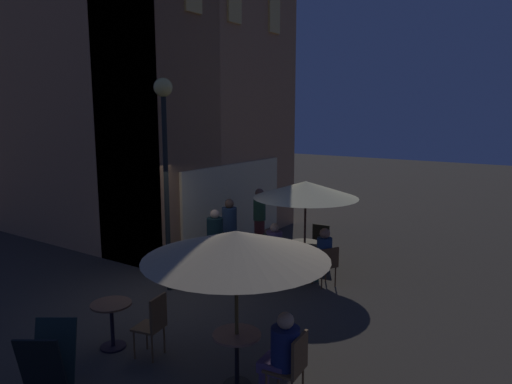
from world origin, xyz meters
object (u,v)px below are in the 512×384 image
cafe_chair_2 (270,252)px  patron_seated_2 (282,351)px  patio_umbrella_0 (306,190)px  cafe_chair_3 (292,363)px  menu_sandwich_board (49,363)px  cafe_table_2 (112,318)px  cafe_table_1 (237,351)px  patron_standing_5 (259,221)px  patron_seated_0 (323,252)px  patron_seated_1 (277,246)px  patron_standing_3 (215,246)px  cafe_chair_0 (327,263)px  cafe_chair_4 (154,321)px  cafe_table_0 (305,251)px  cafe_chair_1 (319,241)px  patio_umbrella_1 (236,246)px  patron_standing_4 (230,235)px  street_lamp_near_corner (165,136)px

cafe_chair_2 → patron_seated_2: size_ratio=0.78×
patio_umbrella_0 → cafe_chair_3: (-4.41, -2.19, -1.39)m
menu_sandwich_board → cafe_table_2: size_ratio=1.31×
cafe_table_1 → patron_standing_5: bearing=30.8°
patron_seated_0 → patron_seated_1: bearing=34.4°
patron_standing_3 → patron_standing_5: patron_standing_5 is taller
patio_umbrella_0 → cafe_chair_0: 1.67m
patio_umbrella_0 → patron_standing_5: size_ratio=1.35×
cafe_table_2 → cafe_chair_4: (0.16, -0.77, 0.08)m
patio_umbrella_0 → cafe_chair_0: bearing=-118.8°
menu_sandwich_board → cafe_table_0: menu_sandwich_board is taller
cafe_chair_2 → patron_seated_0: bearing=-33.7°
cafe_table_1 → cafe_chair_1: (5.37, 1.46, 0.03)m
menu_sandwich_board → patio_umbrella_1: (1.56, -1.85, 1.49)m
cafe_table_1 → patron_standing_3: patron_standing_3 is taller
patron_standing_4 → patron_standing_5: size_ratio=0.99×
street_lamp_near_corner → patio_umbrella_1: 4.08m
street_lamp_near_corner → cafe_table_2: size_ratio=5.87×
street_lamp_near_corner → patron_seated_2: bearing=-117.1°
street_lamp_near_corner → patron_seated_1: size_ratio=3.52×
cafe_table_1 → patron_seated_2: 0.68m
cafe_table_1 → patron_standing_3: size_ratio=0.48×
patron_standing_4 → cafe_table_2: bearing=-144.1°
patio_umbrella_1 → patron_standing_4: size_ratio=1.42×
cafe_table_0 → patron_standing_5: bearing=67.3°
cafe_chair_2 → patron_seated_1: patron_seated_1 is taller
cafe_chair_0 → patio_umbrella_0: bearing=0.0°
cafe_chair_0 → patron_standing_5: (1.13, 2.46, 0.36)m
patron_seated_2 → patio_umbrella_0: bearing=-70.9°
street_lamp_near_corner → cafe_table_0: bearing=-38.3°
cafe_table_1 → patron_seated_2: bearing=-84.3°
patio_umbrella_0 → patron_seated_2: patio_umbrella_0 is taller
cafe_table_2 → patron_standing_3: bearing=9.4°
cafe_chair_4 → cafe_table_0: bearing=-103.3°
street_lamp_near_corner → cafe_chair_0: street_lamp_near_corner is taller
cafe_chair_1 → patron_seated_0: patron_seated_0 is taller
menu_sandwich_board → cafe_chair_3: bearing=-91.9°
patio_umbrella_1 → cafe_chair_2: size_ratio=2.56×
cafe_table_2 → cafe_chair_3: cafe_chair_3 is taller
patio_umbrella_1 → street_lamp_near_corner: bearing=57.6°
cafe_table_0 → cafe_chair_0: bearing=-118.8°
patron_seated_1 → patron_standing_3: bearing=-176.8°
menu_sandwich_board → patron_seated_2: bearing=-90.7°
cafe_table_1 → cafe_chair_0: cafe_chair_0 is taller
patron_seated_2 → cafe_chair_3: bearing=180.0°
patron_seated_1 → patron_standing_4: (-0.34, 1.06, 0.17)m
street_lamp_near_corner → cafe_chair_0: 4.26m
patron_standing_5 → patio_umbrella_0: bearing=109.8°
cafe_table_1 → patron_seated_2: (0.07, -0.66, 0.17)m
cafe_chair_2 → patron_seated_2: 4.68m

